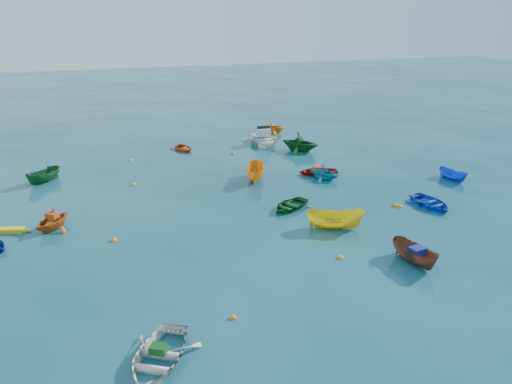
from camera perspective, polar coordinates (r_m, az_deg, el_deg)
name	(u,v)px	position (r m, az deg, el deg)	size (l,w,h in m)	color
ground	(283,229)	(28.06, 3.08, -4.20)	(160.00, 160.00, 0.00)	#093944
dinghy_white_near	(158,363)	(18.80, -11.09, -18.59)	(2.51, 3.51, 0.73)	silver
sampan_brown_mid	(414,263)	(25.65, 17.57, -7.73)	(1.07, 2.85, 1.10)	brown
dinghy_blue_se	(430,206)	(32.92, 19.26, -1.52)	(2.21, 3.08, 0.64)	#0F36BE
dinghy_orange_w	(54,229)	(30.20, -22.12, -3.92)	(2.12, 2.46, 1.29)	#BF5912
sampan_yellow_mid	(335,228)	(28.41, 9.02, -4.12)	(1.22, 3.24, 1.25)	yellow
dinghy_green_e	(289,208)	(30.79, 3.85, -1.89)	(2.07, 2.89, 0.60)	#13541E
dinghy_cyan_se	(324,179)	(36.25, 7.77, 1.49)	(1.99, 2.30, 1.21)	teal
sampan_orange_n	(256,180)	(35.74, -0.03, 1.41)	(1.24, 3.29, 1.27)	orange
dinghy_green_n	(300,151)	(43.11, 5.02, 4.71)	(2.82, 3.27, 1.72)	#12501F
dinghy_red_ne	(318,174)	(37.25, 7.08, 2.05)	(2.05, 2.87, 0.60)	#AB1A0E
sampan_blue_far	(452,180)	(38.46, 21.51, 1.33)	(0.87, 2.31, 0.89)	blue
dinghy_red_far	(183,150)	(43.62, -8.30, 4.76)	(1.77, 2.48, 0.51)	#BF3C0F
dinghy_orange_far	(272,133)	(49.05, 1.84, 6.74)	(2.34, 2.72, 1.43)	orange
sampan_green_far	(45,182)	(38.26, -23.00, 1.02)	(1.06, 2.80, 1.08)	#124D21
motorboat_white	(263,144)	(45.16, 0.83, 5.53)	(3.29, 4.60, 1.56)	silver
tarp_green_a	(158,349)	(18.56, -11.09, -17.19)	(0.58, 0.44, 0.28)	#124817
tarp_blue_a	(418,251)	(25.23, 17.98, -6.41)	(0.73, 0.55, 0.36)	navy
tarp_orange_a	(52,215)	(29.93, -22.26, -2.48)	(0.65, 0.49, 0.31)	red
tarp_green_b	(299,139)	(42.88, 4.94, 6.02)	(0.59, 0.45, 0.29)	#124916
tarp_orange_b	(317,168)	(37.09, 6.96, 2.72)	(0.66, 0.50, 0.32)	#B45012
buoy_or_a	(233,318)	(20.60, -2.65, -14.23)	(0.29, 0.29, 0.29)	orange
buoy_ye_a	(340,258)	(25.27, 9.61, -7.44)	(0.31, 0.31, 0.31)	gold
buoy_or_b	(400,207)	(32.18, 16.12, -1.67)	(0.32, 0.32, 0.32)	orange
buoy_ye_b	(134,185)	(35.76, -13.79, 0.80)	(0.33, 0.33, 0.33)	yellow
buoy_or_c	(114,241)	(27.68, -15.96, -5.39)	(0.37, 0.37, 0.37)	orange
buoy_ye_c	(340,216)	(30.09, 9.54, -2.69)	(0.31, 0.31, 0.31)	yellow
buoy_or_d	(395,206)	(32.29, 15.56, -1.54)	(0.36, 0.36, 0.36)	orange
buoy_ye_d	(131,161)	(41.45, -14.05, 3.51)	(0.30, 0.30, 0.30)	yellow
buoy_or_e	(233,154)	(42.08, -2.68, 4.37)	(0.35, 0.35, 0.35)	#D2680B
buoy_ye_e	(332,170)	(38.20, 8.69, 2.45)	(0.33, 0.33, 0.33)	yellow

